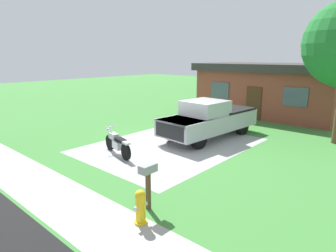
{
  "coord_description": "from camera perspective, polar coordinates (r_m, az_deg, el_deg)",
  "views": [
    {
      "loc": [
        8.36,
        -9.66,
        3.96
      ],
      "look_at": [
        -0.14,
        -0.08,
        0.9
      ],
      "focal_mm": 31.14,
      "sensor_mm": 36.0,
      "label": 1
    }
  ],
  "objects": [
    {
      "name": "neighbor_house",
      "position": [
        21.55,
        19.44,
        6.9
      ],
      "size": [
        9.6,
        5.6,
        3.5
      ],
      "color": "brown",
      "rests_on": "ground"
    },
    {
      "name": "sidewalk_strip",
      "position": [
        9.95,
        -23.09,
        -11.15
      ],
      "size": [
        36.0,
        1.8,
        0.01
      ],
      "primitive_type": "cube",
      "color": "#A6A6A1",
      "rests_on": "ground"
    },
    {
      "name": "motorcycle",
      "position": [
        12.2,
        -9.92,
        -3.38
      ],
      "size": [
        2.17,
        0.88,
        1.09
      ],
      "color": "black",
      "rests_on": "ground"
    },
    {
      "name": "pickup_truck",
      "position": [
        14.64,
        8.28,
        1.45
      ],
      "size": [
        2.42,
        5.75,
        1.9
      ],
      "color": "black",
      "rests_on": "ground"
    },
    {
      "name": "fire_hydrant",
      "position": [
        7.31,
        -5.42,
        -15.51
      ],
      "size": [
        0.32,
        0.4,
        0.87
      ],
      "color": "yellow",
      "rests_on": "ground"
    },
    {
      "name": "mailbox",
      "position": [
        7.67,
        -3.94,
        -9.48
      ],
      "size": [
        0.26,
        0.48,
        1.26
      ],
      "color": "#4C3823",
      "rests_on": "ground"
    },
    {
      "name": "driveway_pad",
      "position": [
        13.37,
        0.67,
        -3.77
      ],
      "size": [
        5.81,
        7.83,
        0.01
      ],
      "primitive_type": "cube",
      "color": "#9E9E9E",
      "rests_on": "ground"
    },
    {
      "name": "ground_plane",
      "position": [
        13.37,
        0.67,
        -3.78
      ],
      "size": [
        80.0,
        80.0,
        0.0
      ],
      "primitive_type": "plane",
      "color": "#3D7F37"
    }
  ]
}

